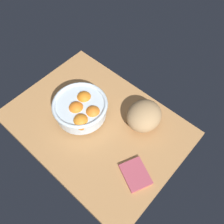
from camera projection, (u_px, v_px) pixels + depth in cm
name	position (u px, v px, depth cm)	size (l,w,h in cm)	color
ground_plane	(96.00, 125.00, 104.92)	(73.43, 53.65, 3.00)	#B4804C
fruit_bowl	(81.00, 109.00, 100.94)	(22.92, 22.92, 9.84)	silver
bread_loaf	(144.00, 116.00, 100.07)	(15.71, 13.88, 9.72)	tan
napkin_folded	(135.00, 174.00, 90.81)	(11.29, 8.83, 1.21)	#B04857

